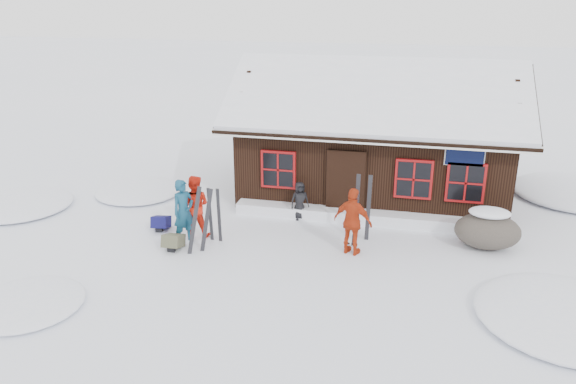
% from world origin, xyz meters
% --- Properties ---
extents(ground, '(120.00, 120.00, 0.00)m').
position_xyz_m(ground, '(0.00, 0.00, 0.00)').
color(ground, white).
rests_on(ground, ground).
extents(mountain_hut, '(8.90, 6.09, 4.42)m').
position_xyz_m(mountain_hut, '(1.50, 4.98, 1.58)').
color(mountain_hut, black).
rests_on(mountain_hut, ground).
extents(snow_drift, '(7.60, 0.60, 0.35)m').
position_xyz_m(snow_drift, '(1.50, 2.25, 0.17)').
color(snow_drift, white).
rests_on(snow_drift, ground).
extents(snow_mounds, '(20.60, 13.20, 0.48)m').
position_xyz_m(snow_mounds, '(1.65, 1.86, 0.00)').
color(snow_mounds, white).
rests_on(snow_mounds, ground).
extents(skier_teal, '(0.69, 0.76, 1.74)m').
position_xyz_m(skier_teal, '(-3.01, -0.18, 0.87)').
color(skier_teal, navy).
rests_on(skier_teal, ground).
extents(skier_orange_left, '(0.90, 0.74, 1.71)m').
position_xyz_m(skier_orange_left, '(-2.89, 0.28, 0.86)').
color(skier_orange_left, red).
rests_on(skier_orange_left, ground).
extents(skier_orange_right, '(1.11, 0.73, 1.75)m').
position_xyz_m(skier_orange_right, '(1.40, 0.11, 0.88)').
color(skier_orange_right, '#B03012').
rests_on(skier_orange_right, ground).
extents(skier_crouched, '(0.66, 0.59, 1.13)m').
position_xyz_m(skier_crouched, '(-0.38, 2.09, 0.56)').
color(skier_crouched, black).
rests_on(skier_crouched, ground).
extents(boulder, '(1.67, 1.25, 0.97)m').
position_xyz_m(boulder, '(4.76, 1.27, 0.49)').
color(boulder, '#534B42').
rests_on(boulder, ground).
extents(ski_pair_left, '(0.72, 0.30, 1.81)m').
position_xyz_m(ski_pair_left, '(-2.34, -0.69, 0.87)').
color(ski_pair_left, black).
rests_on(ski_pair_left, ground).
extents(ski_pair_mid, '(0.38, 0.06, 1.53)m').
position_xyz_m(ski_pair_mid, '(-2.26, 0.09, 0.71)').
color(ski_pair_mid, black).
rests_on(ski_pair_mid, ground).
extents(ski_pair_right, '(0.45, 0.05, 1.88)m').
position_xyz_m(ski_pair_right, '(1.54, 1.04, 0.89)').
color(ski_pair_right, black).
rests_on(ski_pair_right, ground).
extents(ski_poles, '(0.21, 0.10, 1.18)m').
position_xyz_m(ski_poles, '(1.32, 0.51, 0.55)').
color(ski_poles, black).
rests_on(ski_poles, ground).
extents(backpack_blue, '(0.53, 0.65, 0.32)m').
position_xyz_m(backpack_blue, '(-3.98, 0.41, 0.16)').
color(backpack_blue, '#111149').
rests_on(backpack_blue, ground).
extents(backpack_olive, '(0.47, 0.61, 0.32)m').
position_xyz_m(backpack_olive, '(-3.12, -0.68, 0.16)').
color(backpack_olive, '#4C4C36').
rests_on(backpack_olive, ground).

